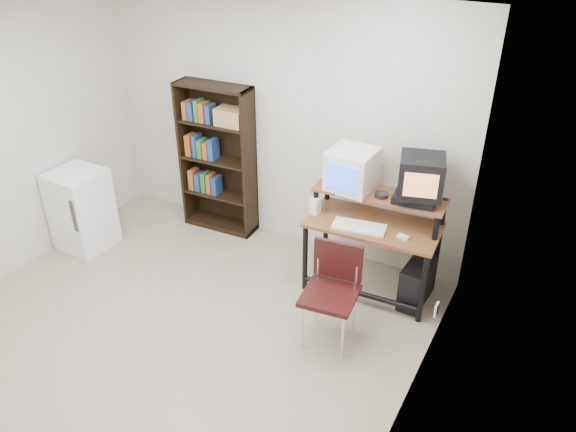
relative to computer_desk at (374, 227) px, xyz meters
The scene contains 18 objects.
floor 2.10m from the computer_desk, 128.95° to the right, with size 4.00×4.00×0.01m, color #A19885.
ceiling 2.76m from the computer_desk, 128.95° to the right, with size 4.00×4.00×0.01m, color white.
back_wall 1.46m from the computer_desk, 159.99° to the left, with size 4.00×0.01×2.60m, color beige.
right_wall 1.82m from the computer_desk, 64.08° to the right, with size 0.01×4.00×2.60m, color beige.
computer_desk is the anchor object (origin of this frame).
crt_monitor 0.56m from the computer_desk, 161.75° to the left, with size 0.41×0.42×0.38m.
vcr 0.46m from the computer_desk, 17.49° to the left, with size 0.36×0.26×0.08m, color black.
crt_tv 0.65m from the computer_desk, 19.55° to the left, with size 0.46×0.45×0.35m.
cd_spindle 0.31m from the computer_desk, 54.93° to the left, with size 0.12×0.12×0.05m, color #26262B.
keyboard 0.18m from the computer_desk, 118.02° to the right, with size 0.47×0.21×0.04m, color white.
mousepad 0.35m from the computer_desk, 20.35° to the right, with size 0.22×0.18×0.01m, color black.
mouse 0.35m from the computer_desk, 23.07° to the right, with size 0.10×0.06×0.03m, color white.
desk_speaker 0.57m from the computer_desk, 168.63° to the right, with size 0.08×0.07×0.17m, color white.
pc_tower 0.66m from the computer_desk, ahead, with size 0.20×0.45×0.42m, color black.
school_chair 0.79m from the computer_desk, 93.61° to the right, with size 0.48×0.48×0.87m.
bookshelf 1.95m from the computer_desk, behind, with size 0.84×0.32×1.65m.
mini_fridge 3.07m from the computer_desk, 166.12° to the right, with size 0.52×0.54×0.86m.
wall_outlet 0.92m from the computer_desk, 28.13° to the right, with size 0.02×0.08×0.12m, color beige.
Camera 1 is at (2.65, -2.67, 3.33)m, focal length 35.00 mm.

